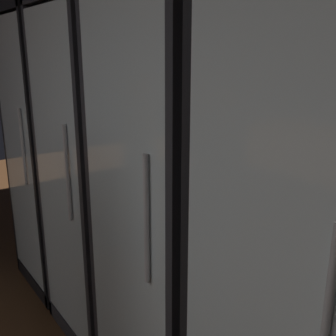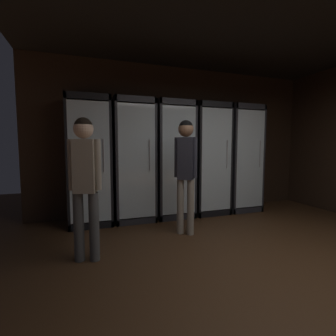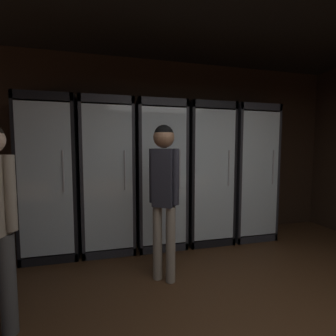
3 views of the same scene
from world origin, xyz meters
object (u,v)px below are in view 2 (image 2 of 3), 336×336
at_px(cooler_right, 207,160).
at_px(cooler_far_right, 239,160).
at_px(cooler_center, 172,161).
at_px(cooler_left, 133,162).
at_px(shopper_far, 85,175).
at_px(shopper_near, 186,163).
at_px(cooler_far_left, 90,163).

relative_size(cooler_right, cooler_far_right, 1.00).
height_order(cooler_center, cooler_right, same).
height_order(cooler_left, shopper_far, cooler_left).
bearing_deg(shopper_near, cooler_right, 48.69).
xyz_separation_m(cooler_far_right, shopper_far, (-2.97, -1.41, -0.04)).
distance_m(cooler_far_left, shopper_near, 1.64).
xyz_separation_m(cooler_right, shopper_far, (-2.24, -1.41, -0.04)).
distance_m(cooler_right, shopper_near, 1.32).
bearing_deg(cooler_left, cooler_right, -0.02).
bearing_deg(cooler_center, cooler_right, -0.11).
bearing_deg(shopper_far, cooler_far_left, 87.17).
bearing_deg(cooler_right, cooler_center, 179.89).
height_order(cooler_right, cooler_far_right, same).
relative_size(cooler_far_left, cooler_far_right, 1.00).
xyz_separation_m(cooler_center, cooler_far_right, (1.45, 0.00, -0.01)).
relative_size(cooler_far_left, cooler_left, 1.00).
bearing_deg(cooler_far_right, cooler_far_left, -179.98).
bearing_deg(cooler_far_right, shopper_far, -154.62).
bearing_deg(shopper_far, shopper_near, 16.76).
distance_m(cooler_far_right, shopper_near, 1.88).
distance_m(cooler_right, shopper_far, 2.65).
relative_size(cooler_right, shopper_near, 1.26).
distance_m(cooler_far_left, cooler_right, 2.17).
relative_size(cooler_center, cooler_far_right, 1.00).
distance_m(cooler_far_left, cooler_center, 1.45).
distance_m(cooler_far_left, cooler_far_right, 2.90).
bearing_deg(shopper_far, cooler_right, 32.07).
relative_size(cooler_far_right, shopper_far, 1.30).
bearing_deg(cooler_center, cooler_left, -179.94).
bearing_deg(cooler_left, shopper_near, -59.92).
height_order(cooler_left, cooler_right, same).
bearing_deg(shopper_near, cooler_left, 120.08).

